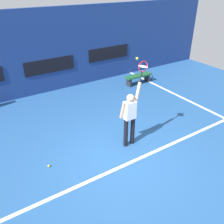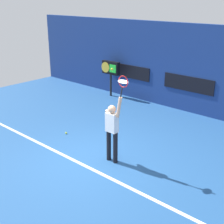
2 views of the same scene
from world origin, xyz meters
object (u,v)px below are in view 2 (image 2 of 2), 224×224
tennis_racket (123,83)px  scoreboard_clock (111,69)px  tennis_player (112,129)px  spare_ball (66,133)px  tennis_ball (112,69)px

tennis_racket → scoreboard_clock: 6.67m
tennis_racket → scoreboard_clock: bearing=135.0°
scoreboard_clock → tennis_player: bearing=-47.4°
tennis_player → spare_ball: (-2.44, 0.34, -0.98)m
tennis_racket → tennis_ball: tennis_ball is taller
tennis_racket → tennis_ball: bearing=-162.2°
tennis_racket → spare_ball: (-2.81, 0.34, -2.35)m
scoreboard_clock → tennis_racket: bearing=-45.0°
tennis_ball → scoreboard_clock: bearing=132.6°
tennis_racket → scoreboard_clock: tennis_racket is taller
tennis_player → tennis_racket: size_ratio=3.19×
tennis_racket → tennis_ball: size_ratio=9.17×
tennis_player → scoreboard_clock: (-4.28, 4.65, 0.27)m
spare_ball → tennis_player: bearing=-7.9°
tennis_player → scoreboard_clock: 6.32m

